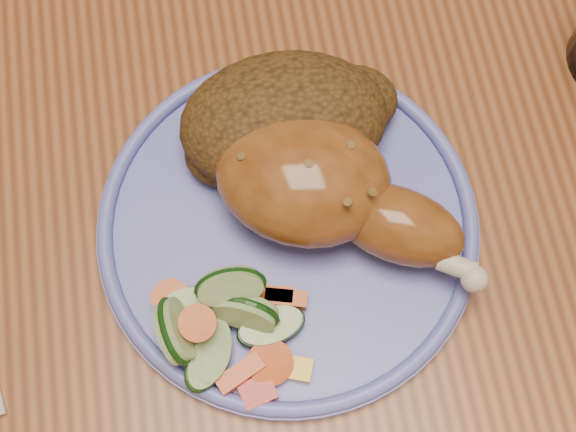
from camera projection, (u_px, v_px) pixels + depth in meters
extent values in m
plane|color=brown|center=(285.00, 335.00, 1.27)|extent=(4.00, 4.00, 0.00)
cube|color=brown|center=(281.00, 123.00, 0.59)|extent=(0.90, 1.40, 0.04)
cylinder|color=#4C2D16|center=(125.00, 85.00, 1.20)|extent=(0.04, 0.04, 0.41)
cylinder|color=#4C2D16|center=(360.00, 50.00, 1.22)|extent=(0.04, 0.04, 0.41)
cylinder|color=#6268C7|center=(288.00, 227.00, 0.53)|extent=(0.25, 0.25, 0.01)
torus|color=#6268C7|center=(288.00, 221.00, 0.52)|extent=(0.25, 0.25, 0.01)
ellipsoid|color=brown|center=(303.00, 177.00, 0.51)|extent=(0.14, 0.13, 0.06)
ellipsoid|color=brown|center=(397.00, 225.00, 0.50)|extent=(0.10, 0.09, 0.05)
sphere|color=beige|center=(474.00, 279.00, 0.49)|extent=(0.02, 0.02, 0.02)
ellipsoid|color=#4E3313|center=(284.00, 121.00, 0.52)|extent=(0.14, 0.10, 0.06)
ellipsoid|color=#4E3313|center=(348.00, 103.00, 0.54)|extent=(0.07, 0.05, 0.04)
ellipsoid|color=#4E3313|center=(227.00, 152.00, 0.53)|extent=(0.06, 0.05, 0.03)
cube|color=#A50A05|center=(258.00, 392.00, 0.48)|extent=(0.02, 0.02, 0.01)
cube|color=#E5A507|center=(298.00, 369.00, 0.49)|extent=(0.02, 0.02, 0.01)
cube|color=#D94007|center=(286.00, 299.00, 0.50)|extent=(0.03, 0.02, 0.01)
cube|color=#D94007|center=(240.00, 374.00, 0.49)|extent=(0.03, 0.02, 0.01)
cylinder|color=#D94007|center=(270.00, 362.00, 0.49)|extent=(0.03, 0.03, 0.01)
cylinder|color=#D94007|center=(198.00, 323.00, 0.47)|extent=(0.02, 0.02, 0.01)
cylinder|color=#D94007|center=(172.00, 299.00, 0.50)|extent=(0.02, 0.03, 0.01)
cube|color=#D94007|center=(272.00, 295.00, 0.50)|extent=(0.03, 0.02, 0.01)
cylinder|color=#A5C17D|center=(211.00, 351.00, 0.49)|extent=(0.05, 0.05, 0.02)
cylinder|color=#A5C17D|center=(271.00, 326.00, 0.49)|extent=(0.05, 0.05, 0.02)
cylinder|color=#A5C17D|center=(175.00, 331.00, 0.48)|extent=(0.04, 0.04, 0.04)
cylinder|color=#A5C17D|center=(245.00, 312.00, 0.49)|extent=(0.05, 0.04, 0.04)
cylinder|color=#A5C17D|center=(194.00, 306.00, 0.50)|extent=(0.04, 0.04, 0.02)
cylinder|color=#A5C17D|center=(230.00, 286.00, 0.48)|extent=(0.04, 0.04, 0.04)
cylinder|color=#A5C17D|center=(208.00, 358.00, 0.49)|extent=(0.06, 0.06, 0.02)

